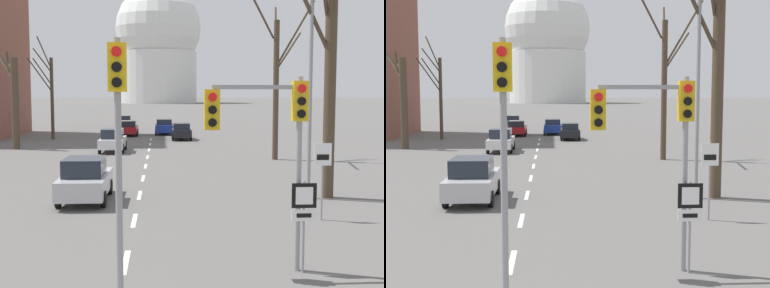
# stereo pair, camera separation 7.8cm
# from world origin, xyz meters

# --- Properties ---
(lane_stripe_1) EXTENTS (0.16, 2.00, 0.01)m
(lane_stripe_1) POSITION_xyz_m (0.00, 6.79, 0.00)
(lane_stripe_1) COLOR silver
(lane_stripe_1) RESTS_ON ground_plane
(lane_stripe_2) EXTENTS (0.16, 2.00, 0.01)m
(lane_stripe_2) POSITION_xyz_m (0.00, 11.29, 0.00)
(lane_stripe_2) COLOR silver
(lane_stripe_2) RESTS_ON ground_plane
(lane_stripe_3) EXTENTS (0.16, 2.00, 0.01)m
(lane_stripe_3) POSITION_xyz_m (0.00, 15.79, 0.00)
(lane_stripe_3) COLOR silver
(lane_stripe_3) RESTS_ON ground_plane
(lane_stripe_4) EXTENTS (0.16, 2.00, 0.01)m
(lane_stripe_4) POSITION_xyz_m (0.00, 20.29, 0.00)
(lane_stripe_4) COLOR silver
(lane_stripe_4) RESTS_ON ground_plane
(lane_stripe_5) EXTENTS (0.16, 2.00, 0.01)m
(lane_stripe_5) POSITION_xyz_m (0.00, 24.79, 0.00)
(lane_stripe_5) COLOR silver
(lane_stripe_5) RESTS_ON ground_plane
(lane_stripe_6) EXTENTS (0.16, 2.00, 0.01)m
(lane_stripe_6) POSITION_xyz_m (0.00, 29.29, 0.00)
(lane_stripe_6) COLOR silver
(lane_stripe_6) RESTS_ON ground_plane
(lane_stripe_7) EXTENTS (0.16, 2.00, 0.01)m
(lane_stripe_7) POSITION_xyz_m (0.00, 33.79, 0.00)
(lane_stripe_7) COLOR silver
(lane_stripe_7) RESTS_ON ground_plane
(lane_stripe_8) EXTENTS (0.16, 2.00, 0.01)m
(lane_stripe_8) POSITION_xyz_m (0.00, 38.29, 0.00)
(lane_stripe_8) COLOR silver
(lane_stripe_8) RESTS_ON ground_plane
(lane_stripe_9) EXTENTS (0.16, 2.00, 0.01)m
(lane_stripe_9) POSITION_xyz_m (0.00, 42.79, 0.00)
(lane_stripe_9) COLOR silver
(lane_stripe_9) RESTS_ON ground_plane
(traffic_signal_near_right) EXTENTS (2.47, 0.34, 4.73)m
(traffic_signal_near_right) POSITION_xyz_m (3.49, 5.90, 3.59)
(traffic_signal_near_right) COLOR gray
(traffic_signal_near_right) RESTS_ON ground_plane
(traffic_signal_centre_tall) EXTENTS (0.36, 0.34, 5.43)m
(traffic_signal_centre_tall) POSITION_xyz_m (0.08, 3.99, 3.77)
(traffic_signal_centre_tall) COLOR gray
(traffic_signal_centre_tall) RESTS_ON ground_plane
(route_sign_post) EXTENTS (0.60, 0.08, 2.25)m
(route_sign_post) POSITION_xyz_m (4.34, 5.73, 1.52)
(route_sign_post) COLOR gray
(route_sign_post) RESTS_ON ground_plane
(speed_limit_sign) EXTENTS (0.60, 0.08, 2.69)m
(speed_limit_sign) POSITION_xyz_m (6.40, 10.99, 1.83)
(speed_limit_sign) COLOR gray
(speed_limit_sign) RESTS_ON ground_plane
(street_lamp_right) EXTENTS (2.66, 0.36, 9.77)m
(street_lamp_right) POSITION_xyz_m (6.55, 14.76, 5.93)
(street_lamp_right) COLOR gray
(street_lamp_right) RESTS_ON ground_plane
(sedan_near_left) EXTENTS (1.83, 4.52, 1.71)m
(sedan_near_left) POSITION_xyz_m (-2.63, 32.73, 0.86)
(sedan_near_left) COLOR silver
(sedan_near_left) RESTS_ON ground_plane
(sedan_near_right) EXTENTS (1.79, 3.92, 1.53)m
(sedan_near_right) POSITION_xyz_m (2.81, 42.49, 0.78)
(sedan_near_right) COLOR black
(sedan_near_right) RESTS_ON ground_plane
(sedan_mid_centre) EXTENTS (1.88, 4.23, 1.59)m
(sedan_mid_centre) POSITION_xyz_m (1.25, 48.84, 0.81)
(sedan_mid_centre) COLOR navy
(sedan_mid_centre) RESTS_ON ground_plane
(sedan_far_left) EXTENTS (1.88, 4.27, 1.76)m
(sedan_far_left) POSITION_xyz_m (-2.12, 14.71, 0.87)
(sedan_far_left) COLOR #B7B7BC
(sedan_far_left) RESTS_ON ground_plane
(sedan_far_right) EXTENTS (1.81, 4.01, 1.59)m
(sedan_far_right) POSITION_xyz_m (-3.48, 58.35, 0.82)
(sedan_far_right) COLOR slate
(sedan_far_right) RESTS_ON ground_plane
(sedan_distant_centre) EXTENTS (1.92, 4.36, 1.52)m
(sedan_distant_centre) POSITION_xyz_m (-2.38, 47.36, 0.78)
(sedan_distant_centre) COLOR maroon
(sedan_distant_centre) RESTS_ON ground_plane
(bare_tree_left_near) EXTENTS (2.49, 3.12, 7.95)m
(bare_tree_left_near) POSITION_xyz_m (-10.32, 35.07, 3.93)
(bare_tree_left_near) COLOR #473828
(bare_tree_left_near) RESTS_ON ground_plane
(bare_tree_right_near) EXTENTS (2.26, 3.13, 10.43)m
(bare_tree_right_near) POSITION_xyz_m (7.71, 14.73, 4.92)
(bare_tree_right_near) COLOR #473828
(bare_tree_right_near) RESTS_ON ground_plane
(bare_tree_left_far) EXTENTS (1.98, 1.71, 9.37)m
(bare_tree_left_far) POSITION_xyz_m (-9.21, 43.28, 4.28)
(bare_tree_left_far) COLOR #473828
(bare_tree_left_far) RESTS_ON ground_plane
(bare_tree_right_far) EXTENTS (4.59, 4.88, 10.53)m
(bare_tree_right_far) POSITION_xyz_m (8.37, 27.48, 5.16)
(bare_tree_right_far) COLOR #473828
(bare_tree_right_far) RESTS_ON ground_plane
(capitol_dome) EXTENTS (35.04, 35.04, 49.49)m
(capitol_dome) POSITION_xyz_m (0.00, 216.35, 24.11)
(capitol_dome) COLOR silver
(capitol_dome) RESTS_ON ground_plane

